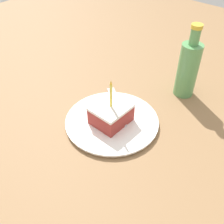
% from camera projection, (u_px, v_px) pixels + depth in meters
% --- Properties ---
extents(ground_plane, '(2.40, 2.40, 0.04)m').
position_uv_depth(ground_plane, '(99.00, 129.00, 0.79)').
color(ground_plane, olive).
rests_on(ground_plane, ground).
extents(plate, '(0.28, 0.28, 0.01)m').
position_uv_depth(plate, '(112.00, 121.00, 0.78)').
color(plate, white).
rests_on(plate, ground_plane).
extents(cake_slice, '(0.10, 0.09, 0.14)m').
position_uv_depth(cake_slice, '(111.00, 114.00, 0.75)').
color(cake_slice, '#99332D').
rests_on(cake_slice, plate).
extents(fork, '(0.12, 0.17, 0.00)m').
position_uv_depth(fork, '(116.00, 103.00, 0.83)').
color(fork, '#B2B2B7').
rests_on(fork, plate).
extents(bottle, '(0.07, 0.07, 0.24)m').
position_uv_depth(bottle, '(188.00, 68.00, 0.83)').
color(bottle, '#599959').
rests_on(bottle, ground_plane).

